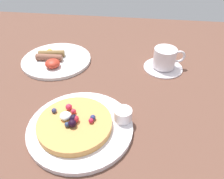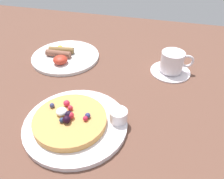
{
  "view_description": "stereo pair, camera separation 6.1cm",
  "coord_description": "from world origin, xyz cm",
  "px_view_note": "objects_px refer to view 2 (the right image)",
  "views": [
    {
      "loc": [
        7.42,
        -44.71,
        41.99
      ],
      "look_at": [
        1.27,
        2.88,
        4.0
      ],
      "focal_mm": 36.19,
      "sensor_mm": 36.0,
      "label": 1
    },
    {
      "loc": [
        13.37,
        -43.55,
        41.99
      ],
      "look_at": [
        1.27,
        2.88,
        4.0
      ],
      "focal_mm": 36.19,
      "sensor_mm": 36.0,
      "label": 2
    }
  ],
  "objects_px": {
    "coffee_saucer": "(170,71)",
    "syrup_ramekin": "(118,116)",
    "breakfast_plate": "(66,57)",
    "coffee_cup": "(173,61)",
    "pancake_plate": "(76,124)"
  },
  "relations": [
    {
      "from": "syrup_ramekin",
      "to": "coffee_cup",
      "type": "height_order",
      "value": "coffee_cup"
    },
    {
      "from": "coffee_saucer",
      "to": "coffee_cup",
      "type": "relative_size",
      "value": 1.24
    },
    {
      "from": "breakfast_plate",
      "to": "coffee_saucer",
      "type": "xyz_separation_m",
      "value": [
        0.37,
        0.0,
        -0.0
      ]
    },
    {
      "from": "pancake_plate",
      "to": "coffee_saucer",
      "type": "bearing_deg",
      "value": 54.94
    },
    {
      "from": "pancake_plate",
      "to": "syrup_ramekin",
      "type": "relative_size",
      "value": 5.76
    },
    {
      "from": "syrup_ramekin",
      "to": "breakfast_plate",
      "type": "relative_size",
      "value": 0.18
    },
    {
      "from": "syrup_ramekin",
      "to": "coffee_saucer",
      "type": "xyz_separation_m",
      "value": [
        0.11,
        0.27,
        -0.03
      ]
    },
    {
      "from": "breakfast_plate",
      "to": "coffee_saucer",
      "type": "relative_size",
      "value": 1.85
    },
    {
      "from": "coffee_saucer",
      "to": "pancake_plate",
      "type": "bearing_deg",
      "value": -125.06
    },
    {
      "from": "syrup_ramekin",
      "to": "coffee_saucer",
      "type": "distance_m",
      "value": 0.29
    },
    {
      "from": "breakfast_plate",
      "to": "coffee_cup",
      "type": "distance_m",
      "value": 0.38
    },
    {
      "from": "pancake_plate",
      "to": "syrup_ramekin",
      "type": "height_order",
      "value": "syrup_ramekin"
    },
    {
      "from": "coffee_saucer",
      "to": "syrup_ramekin",
      "type": "bearing_deg",
      "value": -112.64
    },
    {
      "from": "pancake_plate",
      "to": "syrup_ramekin",
      "type": "bearing_deg",
      "value": 18.3
    },
    {
      "from": "pancake_plate",
      "to": "breakfast_plate",
      "type": "xyz_separation_m",
      "value": [
        -0.16,
        0.3,
        -0.0
      ]
    }
  ]
}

